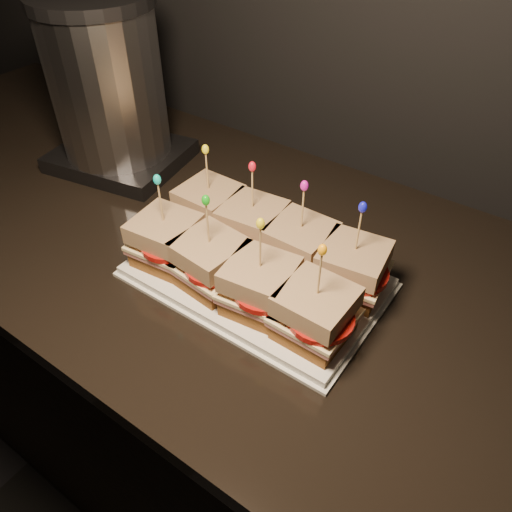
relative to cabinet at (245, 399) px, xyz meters
The scene contains 63 objects.
cabinet is the anchor object (origin of this frame).
granite_slab 0.47m from the cabinet, ahead, with size 2.15×0.73×0.03m, color black.
platter 0.50m from the cabinet, 39.11° to the right, with size 0.39×0.24×0.02m, color white.
platter_rim 0.50m from the cabinet, 39.11° to the right, with size 0.40×0.26×0.01m, color white.
sandwich_0_bread_bot 0.52m from the cabinet, behind, with size 0.09×0.09×0.03m, color brown.
sandwich_0_ham 0.54m from the cabinet, behind, with size 0.10×0.10×0.01m, color #B66360.
sandwich_0_cheese 0.54m from the cabinet, behind, with size 0.10×0.10×0.01m, color #FFE7A8.
sandwich_0_tomato 0.55m from the cabinet, 166.50° to the right, with size 0.09×0.09×0.01m, color #B0120D.
sandwich_0_bread_top 0.57m from the cabinet, behind, with size 0.09×0.09×0.03m, color brown.
sandwich_0_pick 0.62m from the cabinet, behind, with size 0.00×0.00×0.09m, color tan.
sandwich_0_frill 0.66m from the cabinet, behind, with size 0.01×0.01×0.02m, color yellow.
sandwich_1_bread_bot 0.52m from the cabinet, 12.00° to the right, with size 0.09×0.09×0.03m, color brown.
sandwich_1_ham 0.53m from the cabinet, 12.00° to the right, with size 0.10×0.10×0.01m, color #B66360.
sandwich_1_cheese 0.54m from the cabinet, 12.00° to the right, with size 0.10×0.10×0.01m, color #FFE7A8.
sandwich_1_tomato 0.55m from the cabinet, 16.44° to the right, with size 0.09×0.09×0.01m, color #B0120D.
sandwich_1_bread_top 0.57m from the cabinet, 12.00° to the right, with size 0.09×0.09×0.03m, color brown.
sandwich_1_pick 0.62m from the cabinet, 12.00° to the right, with size 0.00×0.00×0.09m, color tan.
sandwich_1_frill 0.66m from the cabinet, 12.00° to the right, with size 0.01×0.01×0.02m, color red.
sandwich_2_bread_bot 0.53m from the cabinet, ahead, with size 0.09×0.09×0.03m, color brown.
sandwich_2_ham 0.55m from the cabinet, ahead, with size 0.10×0.10×0.01m, color #B66360.
sandwich_2_cheese 0.55m from the cabinet, ahead, with size 0.10×0.10×0.01m, color #FFE7A8.
sandwich_2_tomato 0.56m from the cabinet, ahead, with size 0.09×0.09×0.01m, color #B0120D.
sandwich_2_bread_top 0.58m from the cabinet, ahead, with size 0.09×0.09×0.03m, color brown.
sandwich_2_pick 0.63m from the cabinet, ahead, with size 0.00×0.00×0.09m, color tan.
sandwich_2_frill 0.67m from the cabinet, ahead, with size 0.01×0.01×0.02m, color #CB14A5.
sandwich_3_bread_bot 0.56m from the cabinet, ahead, with size 0.09×0.09×0.03m, color brown.
sandwich_3_ham 0.58m from the cabinet, ahead, with size 0.10×0.10×0.01m, color #B66360.
sandwich_3_cheese 0.58m from the cabinet, ahead, with size 0.10×0.10×0.01m, color #FFE7A8.
sandwich_3_tomato 0.59m from the cabinet, ahead, with size 0.09×0.09×0.01m, color #B0120D.
sandwich_3_bread_top 0.61m from the cabinet, ahead, with size 0.09×0.09×0.03m, color brown.
sandwich_3_pick 0.65m from the cabinet, ahead, with size 0.00×0.00×0.09m, color tan.
sandwich_3_frill 0.69m from the cabinet, ahead, with size 0.01×0.01×0.02m, color #1516D3.
sandwich_4_bread_bot 0.53m from the cabinet, 118.26° to the right, with size 0.09×0.09×0.03m, color brown.
sandwich_4_ham 0.55m from the cabinet, 118.26° to the right, with size 0.10×0.10×0.01m, color #B66360.
sandwich_4_cheese 0.56m from the cabinet, 118.26° to the right, with size 0.10×0.10×0.01m, color #FFE7A8.
sandwich_4_tomato 0.56m from the cabinet, 112.52° to the right, with size 0.09×0.09×0.01m, color #B0120D.
sandwich_4_bread_top 0.58m from the cabinet, 118.26° to the right, with size 0.09×0.09×0.03m, color brown.
sandwich_4_pick 0.63m from the cabinet, 118.26° to the right, with size 0.00×0.00×0.09m, color tan.
sandwich_4_frill 0.67m from the cabinet, 118.26° to the right, with size 0.01×0.01×0.02m, color #0CBCAB.
sandwich_5_bread_bot 0.53m from the cabinet, 75.81° to the right, with size 0.09×0.09×0.03m, color brown.
sandwich_5_ham 0.55m from the cabinet, 75.81° to the right, with size 0.10×0.10×0.01m, color #B66360.
sandwich_5_cheese 0.55m from the cabinet, 75.81° to the right, with size 0.10×0.10×0.01m, color #FFE7A8.
sandwich_5_tomato 0.56m from the cabinet, 71.35° to the right, with size 0.09×0.09×0.01m, color #B0120D.
sandwich_5_bread_top 0.58m from the cabinet, 75.81° to the right, with size 0.09×0.09×0.03m, color brown.
sandwich_5_pick 0.63m from the cabinet, 75.81° to the right, with size 0.00×0.00×0.09m, color tan.
sandwich_5_frill 0.67m from the cabinet, 75.81° to the right, with size 0.01×0.01×0.02m, color #16A615.
sandwich_6_bread_bot 0.54m from the cabinet, 43.79° to the right, with size 0.09×0.09×0.03m, color brown.
sandwich_6_ham 0.56m from the cabinet, 43.79° to the right, with size 0.10×0.10×0.01m, color #B66360.
sandwich_6_cheese 0.57m from the cabinet, 43.79° to the right, with size 0.10×0.10×0.01m, color #FFE7A8.
sandwich_6_tomato 0.58m from the cabinet, 42.54° to the right, with size 0.09×0.09×0.01m, color #B0120D.
sandwich_6_bread_top 0.59m from the cabinet, 43.79° to the right, with size 0.09×0.09×0.03m, color brown.
sandwich_6_pick 0.64m from the cabinet, 43.79° to the right, with size 0.00×0.00×0.09m, color tan.
sandwich_6_frill 0.68m from the cabinet, 43.79° to the right, with size 0.01×0.01×0.02m, color yellow.
sandwich_7_bread_bot 0.57m from the cabinet, 28.61° to the right, with size 0.09×0.09×0.03m, color brown.
sandwich_7_ham 0.59m from the cabinet, 28.61° to the right, with size 0.10×0.10×0.01m, color #B66360.
sandwich_7_cheese 0.59m from the cabinet, 28.61° to the right, with size 0.10×0.10×0.01m, color #FFE7A8.
sandwich_7_tomato 0.61m from the cabinet, 28.50° to the right, with size 0.09×0.09×0.01m, color #B0120D.
sandwich_7_bread_top 0.62m from the cabinet, 28.61° to the right, with size 0.09×0.09×0.03m, color brown.
sandwich_7_pick 0.66m from the cabinet, 28.61° to the right, with size 0.00×0.00×0.09m, color tan.
sandwich_7_frill 0.70m from the cabinet, 28.61° to the right, with size 0.01×0.01×0.02m, color #FE9A0C.
appliance_base 0.64m from the cabinet, 168.50° to the left, with size 0.27×0.22×0.03m, color #262628.
appliance_body 0.77m from the cabinet, 168.50° to the left, with size 0.22×0.22×0.29m, color silver.
appliance 0.77m from the cabinet, 168.50° to the left, with size 0.27×0.22×0.34m, color silver, non-canonical shape.
Camera 1 is at (0.13, 1.10, 1.51)m, focal length 35.00 mm.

